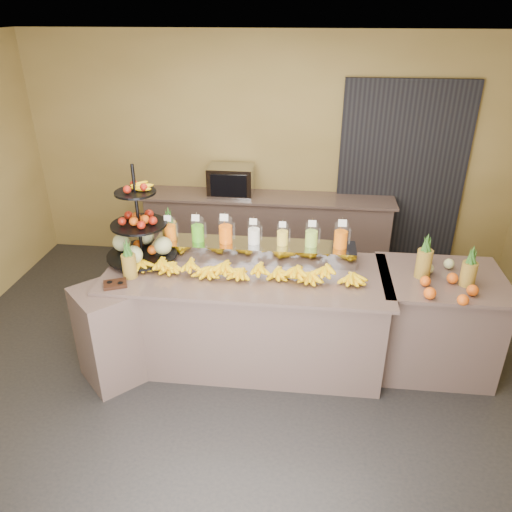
% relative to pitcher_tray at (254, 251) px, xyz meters
% --- Properties ---
extents(ground, '(6.00, 6.00, 0.00)m').
position_rel_pitcher_tray_xyz_m(ground, '(-0.03, -0.58, -1.01)').
color(ground, black).
rests_on(ground, ground).
extents(room_envelope, '(6.04, 5.02, 2.82)m').
position_rel_pitcher_tray_xyz_m(room_envelope, '(0.16, 0.21, 0.87)').
color(room_envelope, olive).
rests_on(room_envelope, ground).
extents(buffet_counter, '(2.75, 1.25, 0.93)m').
position_rel_pitcher_tray_xyz_m(buffet_counter, '(-0.14, -0.32, -0.54)').
color(buffet_counter, gray).
rests_on(buffet_counter, ground).
extents(right_counter, '(1.08, 0.88, 0.93)m').
position_rel_pitcher_tray_xyz_m(right_counter, '(1.67, -0.18, -0.54)').
color(right_counter, gray).
rests_on(right_counter, ground).
extents(back_ledge, '(3.10, 0.55, 0.93)m').
position_rel_pitcher_tray_xyz_m(back_ledge, '(-0.03, 1.67, -0.54)').
color(back_ledge, gray).
rests_on(back_ledge, ground).
extents(pitcher_tray, '(1.85, 0.30, 0.15)m').
position_rel_pitcher_tray_xyz_m(pitcher_tray, '(0.00, 0.00, 0.00)').
color(pitcher_tray, gray).
rests_on(pitcher_tray, buffet_counter).
extents(juice_pitcher_orange_a, '(0.11, 0.11, 0.27)m').
position_rel_pitcher_tray_xyz_m(juice_pitcher_orange_a, '(-0.78, -0.00, 0.17)').
color(juice_pitcher_orange_a, silver).
rests_on(juice_pitcher_orange_a, pitcher_tray).
extents(juice_pitcher_green, '(0.12, 0.12, 0.29)m').
position_rel_pitcher_tray_xyz_m(juice_pitcher_green, '(-0.52, -0.00, 0.17)').
color(juice_pitcher_green, silver).
rests_on(juice_pitcher_green, pitcher_tray).
extents(juice_pitcher_orange_b, '(0.13, 0.13, 0.31)m').
position_rel_pitcher_tray_xyz_m(juice_pitcher_orange_b, '(-0.26, -0.00, 0.18)').
color(juice_pitcher_orange_b, silver).
rests_on(juice_pitcher_orange_b, pitcher_tray).
extents(juice_pitcher_milk, '(0.11, 0.12, 0.28)m').
position_rel_pitcher_tray_xyz_m(juice_pitcher_milk, '(-0.00, -0.00, 0.17)').
color(juice_pitcher_milk, silver).
rests_on(juice_pitcher_milk, pitcher_tray).
extents(juice_pitcher_lemon, '(0.11, 0.11, 0.26)m').
position_rel_pitcher_tray_xyz_m(juice_pitcher_lemon, '(0.26, -0.00, 0.16)').
color(juice_pitcher_lemon, silver).
rests_on(juice_pitcher_lemon, pitcher_tray).
extents(juice_pitcher_lime, '(0.12, 0.12, 0.28)m').
position_rel_pitcher_tray_xyz_m(juice_pitcher_lime, '(0.52, -0.00, 0.17)').
color(juice_pitcher_lime, silver).
rests_on(juice_pitcher_lime, pitcher_tray).
extents(juice_pitcher_orange_c, '(0.13, 0.13, 0.30)m').
position_rel_pitcher_tray_xyz_m(juice_pitcher_orange_c, '(0.78, -0.00, 0.18)').
color(juice_pitcher_orange_c, silver).
rests_on(juice_pitcher_orange_c, pitcher_tray).
extents(banana_heap, '(2.11, 0.19, 0.18)m').
position_rel_pitcher_tray_xyz_m(banana_heap, '(-0.05, -0.33, 0.01)').
color(banana_heap, '#FFB60C').
rests_on(banana_heap, buffet_counter).
extents(fruit_stand, '(0.67, 0.67, 0.90)m').
position_rel_pitcher_tray_xyz_m(fruit_stand, '(-0.97, -0.14, 0.15)').
color(fruit_stand, black).
rests_on(fruit_stand, buffet_counter).
extents(condiment_caddy, '(0.23, 0.20, 0.03)m').
position_rel_pitcher_tray_xyz_m(condiment_caddy, '(-1.10, -0.64, -0.06)').
color(condiment_caddy, black).
rests_on(condiment_caddy, buffet_counter).
extents(pineapple_left_a, '(0.12, 0.12, 0.37)m').
position_rel_pitcher_tray_xyz_m(pineapple_left_a, '(-1.02, -0.47, 0.06)').
color(pineapple_left_a, brown).
rests_on(pineapple_left_a, buffet_counter).
extents(pineapple_left_b, '(0.14, 0.14, 0.42)m').
position_rel_pitcher_tray_xyz_m(pineapple_left_b, '(-0.83, 0.15, 0.08)').
color(pineapple_left_b, brown).
rests_on(pineapple_left_b, buffet_counter).
extents(right_fruit_pile, '(0.48, 0.46, 0.25)m').
position_rel_pitcher_tray_xyz_m(right_fruit_pile, '(1.63, -0.35, 0.01)').
color(right_fruit_pile, brown).
rests_on(right_fruit_pile, right_counter).
extents(oven_warmer, '(0.54, 0.38, 0.36)m').
position_rel_pitcher_tray_xyz_m(oven_warmer, '(-0.47, 1.67, 0.11)').
color(oven_warmer, gray).
rests_on(oven_warmer, back_ledge).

